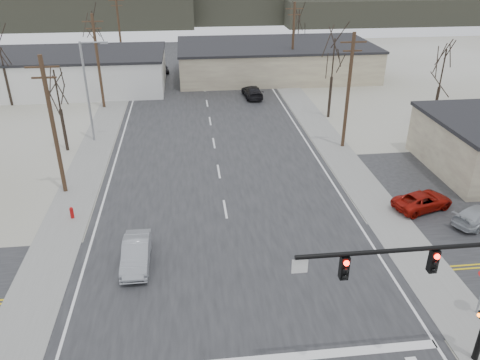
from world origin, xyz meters
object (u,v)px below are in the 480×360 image
(traffic_signal_mast, at_px, (455,278))
(car_parked_silver, at_px, (480,215))
(fire_hydrant, at_px, (72,213))
(car_far_b, at_px, (163,68))
(car_far_a, at_px, (252,92))
(car_parked_dark_a, at_px, (480,181))
(car_parked_red, at_px, (423,201))
(sedan_crossing, at_px, (136,253))

(traffic_signal_mast, bearing_deg, car_parked_silver, 51.35)
(fire_hydrant, xyz_separation_m, car_far_b, (4.72, 39.10, 0.21))
(fire_hydrant, relative_size, car_far_a, 0.18)
(car_parked_silver, bearing_deg, car_parked_dark_a, -55.30)
(car_parked_dark_a, distance_m, car_parked_silver, 5.41)
(car_parked_silver, bearing_deg, car_parked_red, 26.65)
(car_far_a, bearing_deg, car_parked_red, 102.39)
(car_far_b, height_order, car_parked_dark_a, car_far_b)
(fire_hydrant, xyz_separation_m, car_far_a, (15.65, 25.74, 0.28))
(car_parked_red, bearing_deg, car_parked_silver, -146.37)
(traffic_signal_mast, bearing_deg, car_parked_dark_a, 53.50)
(car_far_a, bearing_deg, car_far_b, -54.77)
(sedan_crossing, distance_m, car_parked_silver, 21.88)
(car_far_a, distance_m, car_parked_dark_a, 28.33)
(car_far_a, bearing_deg, fire_hydrant, 54.64)
(traffic_signal_mast, bearing_deg, car_far_a, 93.50)
(traffic_signal_mast, distance_m, car_far_b, 55.10)
(car_parked_dark_a, bearing_deg, fire_hydrant, 82.80)
(car_far_a, xyz_separation_m, car_parked_silver, (10.83, -29.46, -0.09))
(traffic_signal_mast, relative_size, car_far_a, 1.89)
(traffic_signal_mast, xyz_separation_m, car_parked_red, (5.58, 12.77, -4.04))
(car_far_a, distance_m, car_parked_red, 28.34)
(fire_hydrant, height_order, car_parked_silver, car_parked_silver)
(traffic_signal_mast, xyz_separation_m, fire_hydrant, (-18.09, 14.20, -4.22))
(sedan_crossing, height_order, car_far_a, sedan_crossing)
(car_parked_dark_a, bearing_deg, car_parked_silver, 139.86)
(fire_hydrant, height_order, car_parked_dark_a, car_parked_dark_a)
(fire_hydrant, height_order, car_far_b, car_far_b)
(traffic_signal_mast, xyz_separation_m, car_parked_dark_a, (11.18, 15.11, -4.03))
(car_parked_red, bearing_deg, car_far_a, -0.70)
(sedan_crossing, bearing_deg, car_parked_red, 12.33)
(car_parked_red, relative_size, car_parked_dark_a, 1.20)
(sedan_crossing, height_order, car_far_b, sedan_crossing)
(car_parked_red, xyz_separation_m, car_parked_dark_a, (5.60, 2.34, 0.02))
(car_far_a, xyz_separation_m, car_parked_dark_a, (13.63, -24.83, -0.09))
(car_far_a, relative_size, car_parked_silver, 1.13)
(car_parked_red, bearing_deg, sedan_crossing, 85.03)
(sedan_crossing, relative_size, car_parked_red, 0.99)
(sedan_crossing, bearing_deg, traffic_signal_mast, -32.71)
(car_parked_red, bearing_deg, car_far_b, 7.91)
(fire_hydrant, height_order, sedan_crossing, sedan_crossing)
(fire_hydrant, distance_m, car_far_b, 39.39)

